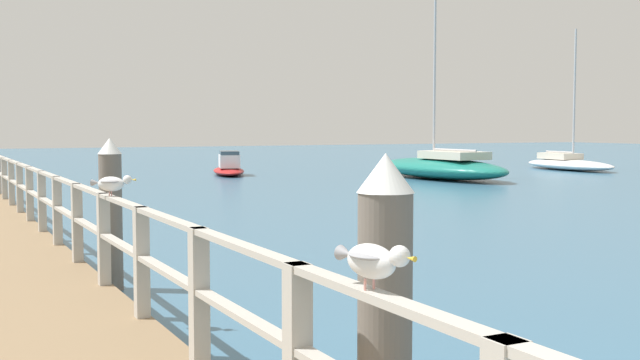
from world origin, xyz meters
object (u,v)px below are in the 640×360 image
(boat_5, at_px, (568,163))
(seagull_foreground, at_px, (372,259))
(dock_piling_near, at_px, (385,338))
(dock_piling_far, at_px, (111,214))
(boat_1, at_px, (440,167))
(seagull_background, at_px, (112,183))
(boat_3, at_px, (229,167))

(boat_5, bearing_deg, seagull_foreground, 51.47)
(dock_piling_near, bearing_deg, seagull_foreground, -127.27)
(dock_piling_far, bearing_deg, boat_1, 43.08)
(seagull_foreground, height_order, boat_1, boat_1)
(seagull_background, bearing_deg, boat_5, 163.89)
(boat_1, relative_size, boat_5, 1.19)
(seagull_foreground, xyz_separation_m, boat_5, (25.87, 24.40, -1.15))
(seagull_background, xyz_separation_m, boat_1, (16.59, 16.99, -1.01))
(boat_3, bearing_deg, boat_5, -175.96)
(seagull_background, bearing_deg, dock_piling_far, -154.48)
(boat_1, xyz_separation_m, boat_3, (-6.64, 6.10, -0.12))
(dock_piling_near, height_order, seagull_foreground, dock_piling_near)
(seagull_background, relative_size, boat_5, 0.06)
(seagull_foreground, relative_size, seagull_background, 1.17)
(boat_5, bearing_deg, dock_piling_far, 42.64)
(dock_piling_far, xyz_separation_m, seagull_background, (-0.37, -1.82, 0.51))
(dock_piling_far, relative_size, boat_3, 0.43)
(dock_piling_far, xyz_separation_m, seagull_foreground, (-0.38, -6.88, 0.51))
(dock_piling_near, height_order, seagull_background, dock_piling_near)
(seagull_foreground, height_order, boat_3, seagull_foreground)
(boat_5, bearing_deg, seagull_background, 44.93)
(seagull_background, relative_size, boat_1, 0.05)
(dock_piling_far, bearing_deg, boat_5, 34.49)
(boat_1, bearing_deg, dock_piling_near, -126.93)
(dock_piling_far, height_order, boat_5, boat_5)
(seagull_foreground, distance_m, boat_3, 29.88)
(seagull_foreground, xyz_separation_m, boat_1, (16.60, 22.05, -1.01))
(seagull_background, distance_m, boat_3, 25.17)
(dock_piling_far, bearing_deg, dock_piling_near, -90.00)
(boat_1, xyz_separation_m, boat_5, (9.27, 2.35, -0.14))
(boat_5, bearing_deg, boat_3, -5.14)
(dock_piling_far, relative_size, boat_1, 0.24)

